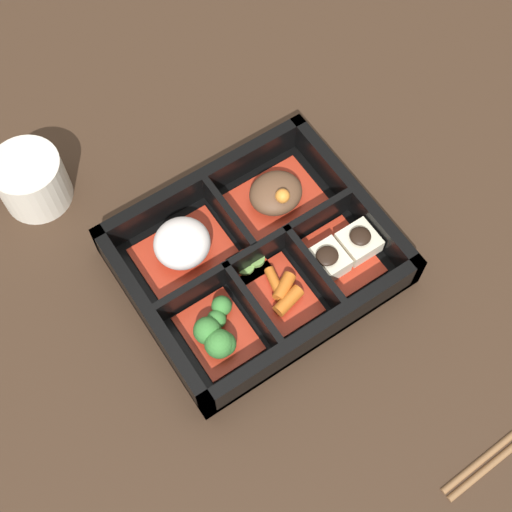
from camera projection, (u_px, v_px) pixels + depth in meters
ground_plane at (256, 266)px, 0.82m from camera, size 3.00×3.00×0.00m
bento_base at (256, 264)px, 0.81m from camera, size 0.28×0.24×0.01m
bento_rim at (257, 257)px, 0.79m from camera, size 0.28×0.24×0.05m
bowl_rice at (182, 245)px, 0.79m from camera, size 0.11×0.08×0.05m
bowl_stew at (276, 195)px, 0.83m from camera, size 0.11×0.08×0.05m
bowl_greens at (217, 333)px, 0.75m from camera, size 0.07×0.09×0.04m
bowl_carrots at (283, 293)px, 0.78m from camera, size 0.06×0.09×0.02m
bowl_tofu at (341, 253)px, 0.80m from camera, size 0.09×0.09×0.04m
bowl_pickles at (248, 262)px, 0.80m from camera, size 0.04×0.04×0.01m
tea_cup at (31, 180)px, 0.82m from camera, size 0.08×0.08×0.07m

